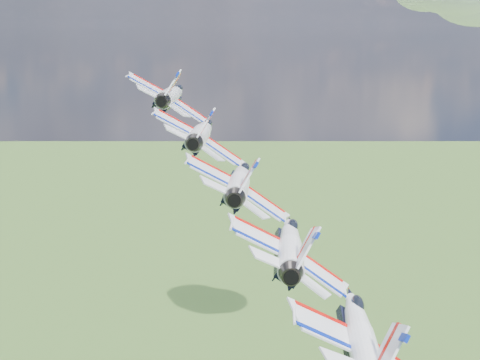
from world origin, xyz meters
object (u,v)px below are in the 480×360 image
(jet_2, at_px, (240,180))
(jet_1, at_px, (202,132))
(jet_0, at_px, (172,95))
(jet_4, at_px, (359,331))
(jet_3, at_px, (290,243))

(jet_2, bearing_deg, jet_1, 116.49)
(jet_0, xyz_separation_m, jet_4, (28.09, -37.13, -13.59))
(jet_1, distance_m, jet_2, 12.13)
(jet_3, bearing_deg, jet_2, 116.49)
(jet_1, height_order, jet_3, jet_1)
(jet_2, relative_size, jet_4, 1.00)
(jet_1, height_order, jet_2, jet_1)
(jet_0, bearing_deg, jet_4, -63.51)
(jet_1, distance_m, jet_3, 24.25)
(jet_0, relative_size, jet_2, 1.00)
(jet_2, height_order, jet_3, jet_2)
(jet_4, bearing_deg, jet_2, 116.49)
(jet_1, distance_m, jet_4, 36.38)
(jet_0, bearing_deg, jet_1, -63.51)
(jet_1, bearing_deg, jet_4, -63.51)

